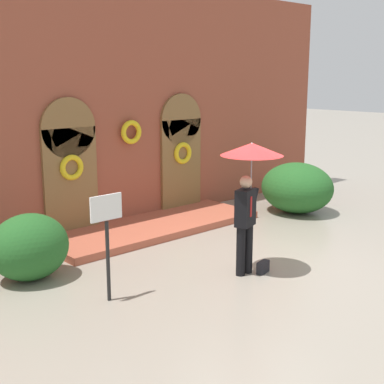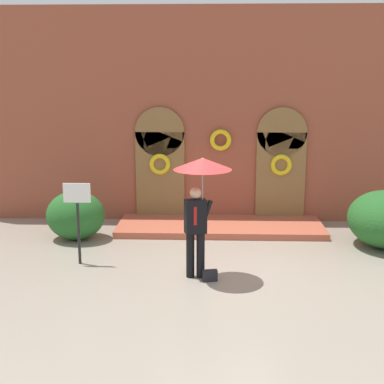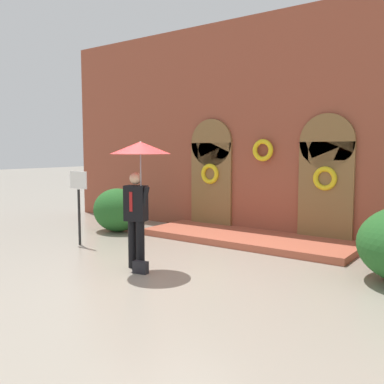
{
  "view_description": "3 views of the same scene",
  "coord_description": "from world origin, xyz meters",
  "px_view_note": "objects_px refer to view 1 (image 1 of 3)",
  "views": [
    {
      "loc": [
        -7.35,
        -6.3,
        3.51
      ],
      "look_at": [
        0.02,
        1.76,
        1.11
      ],
      "focal_mm": 50.0,
      "sensor_mm": 36.0,
      "label": 1
    },
    {
      "loc": [
        -0.23,
        -10.08,
        3.9
      ],
      "look_at": [
        -0.66,
        1.39,
        1.35
      ],
      "focal_mm": 50.0,
      "sensor_mm": 36.0,
      "label": 2
    },
    {
      "loc": [
        4.92,
        -5.95,
        2.22
      ],
      "look_at": [
        -0.46,
        1.44,
        1.31
      ],
      "focal_mm": 40.0,
      "sensor_mm": 36.0,
      "label": 3
    }
  ],
  "objects_px": {
    "person_with_umbrella": "(250,169)",
    "handbag": "(263,267)",
    "shrub_right": "(297,188)",
    "sign_post": "(107,230)",
    "shrub_left": "(29,247)"
  },
  "relations": [
    {
      "from": "person_with_umbrella",
      "to": "sign_post",
      "type": "bearing_deg",
      "value": 165.27
    },
    {
      "from": "shrub_right",
      "to": "handbag",
      "type": "bearing_deg",
      "value": -150.62
    },
    {
      "from": "handbag",
      "to": "person_with_umbrella",
      "type": "bearing_deg",
      "value": 122.0
    },
    {
      "from": "sign_post",
      "to": "shrub_right",
      "type": "relative_size",
      "value": 0.9
    },
    {
      "from": "person_with_umbrella",
      "to": "handbag",
      "type": "height_order",
      "value": "person_with_umbrella"
    },
    {
      "from": "person_with_umbrella",
      "to": "sign_post",
      "type": "relative_size",
      "value": 1.37
    },
    {
      "from": "person_with_umbrella",
      "to": "shrub_left",
      "type": "xyz_separation_m",
      "value": [
        -3.04,
        2.36,
        -1.33
      ]
    },
    {
      "from": "person_with_umbrella",
      "to": "shrub_right",
      "type": "bearing_deg",
      "value": 26.12
    },
    {
      "from": "sign_post",
      "to": "shrub_left",
      "type": "relative_size",
      "value": 1.24
    },
    {
      "from": "shrub_left",
      "to": "shrub_right",
      "type": "height_order",
      "value": "shrub_right"
    },
    {
      "from": "sign_post",
      "to": "handbag",
      "type": "bearing_deg",
      "value": -17.65
    },
    {
      "from": "handbag",
      "to": "shrub_right",
      "type": "bearing_deg",
      "value": 18.23
    },
    {
      "from": "handbag",
      "to": "shrub_right",
      "type": "distance_m",
      "value": 4.64
    },
    {
      "from": "person_with_umbrella",
      "to": "sign_post",
      "type": "height_order",
      "value": "person_with_umbrella"
    },
    {
      "from": "handbag",
      "to": "shrub_left",
      "type": "relative_size",
      "value": 0.2
    }
  ]
}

